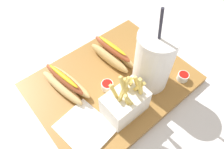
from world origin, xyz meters
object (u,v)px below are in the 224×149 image
(fries_basket, at_px, (125,103))
(hot_dog_1, at_px, (112,54))
(soda_cup, at_px, (153,61))
(napkin_stack, at_px, (85,128))
(ketchup_cup_2, at_px, (107,85))
(hot_dog_2, at_px, (65,83))
(ketchup_cup_1, at_px, (183,76))

(fries_basket, bearing_deg, hot_dog_1, -119.41)
(soda_cup, bearing_deg, napkin_stack, 0.12)
(ketchup_cup_2, distance_m, napkin_stack, 0.13)
(hot_dog_1, height_order, ketchup_cup_2, hot_dog_1)
(hot_dog_1, distance_m, napkin_stack, 0.23)
(hot_dog_2, bearing_deg, fries_basket, 116.12)
(napkin_stack, bearing_deg, soda_cup, -179.88)
(hot_dog_1, relative_size, ketchup_cup_2, 4.66)
(hot_dog_2, bearing_deg, ketchup_cup_1, 145.05)
(ketchup_cup_2, height_order, napkin_stack, ketchup_cup_2)
(fries_basket, height_order, napkin_stack, fries_basket)
(fries_basket, distance_m, hot_dog_2, 0.17)
(fries_basket, bearing_deg, napkin_stack, -12.95)
(fries_basket, relative_size, ketchup_cup_1, 4.64)
(soda_cup, distance_m, ketchup_cup_1, 0.12)
(ketchup_cup_1, relative_size, ketchup_cup_2, 0.93)
(hot_dog_1, distance_m, ketchup_cup_1, 0.21)
(ketchup_cup_2, relative_size, napkin_stack, 0.27)
(hot_dog_2, relative_size, ketchup_cup_2, 4.91)
(napkin_stack, bearing_deg, ketchup_cup_2, -154.08)
(ketchup_cup_1, xyz_separation_m, napkin_stack, (0.30, -0.06, -0.01))
(ketchup_cup_2, bearing_deg, hot_dog_1, -137.29)
(hot_dog_1, bearing_deg, ketchup_cup_1, 120.12)
(fries_basket, relative_size, ketchup_cup_2, 4.32)
(ketchup_cup_1, bearing_deg, ketchup_cup_2, -31.85)
(soda_cup, relative_size, ketchup_cup_1, 7.89)
(fries_basket, xyz_separation_m, hot_dog_2, (0.08, -0.16, -0.02))
(ketchup_cup_2, bearing_deg, napkin_stack, 25.92)
(ketchup_cup_2, xyz_separation_m, napkin_stack, (0.12, 0.06, -0.01))
(soda_cup, bearing_deg, ketchup_cup_2, -27.84)
(fries_basket, bearing_deg, ketchup_cup_1, 170.49)
(soda_cup, xyz_separation_m, ketchup_cup_1, (-0.08, 0.06, -0.07))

